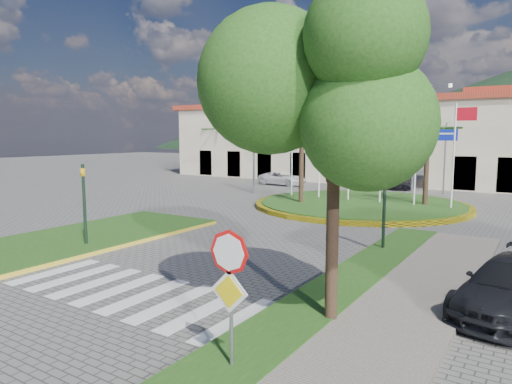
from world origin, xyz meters
The scene contains 18 objects.
verge_right centered at (4.80, 2.00, 0.09)m, with size 1.60×28.00×0.18m, color #1D4A15.
median_left centered at (-6.50, 6.00, 0.09)m, with size 5.00×14.00×0.18m, color #1D4A15.
crosswalk centered at (0.00, 4.00, 0.01)m, with size 8.00×3.00×0.01m, color silver.
roundabout_island centered at (0.00, 22.00, 0.17)m, with size 12.70×12.70×6.00m.
stop_sign centered at (4.90, 1.96, 1.79)m, with size 0.80×0.11×2.65m.
deciduous_tree centered at (5.50, 5.00, 5.18)m, with size 3.60×3.60×6.80m.
traffic_light_left centered at (-5.20, 6.50, 1.94)m, with size 0.15×0.18×3.20m.
traffic_light_right centered at (4.50, 12.00, 1.94)m, with size 0.15×0.18×3.20m.
direction_sign_west centered at (-2.00, 30.97, 3.53)m, with size 1.60×0.14×5.20m.
direction_sign_east centered at (3.00, 30.97, 3.53)m, with size 1.60×0.14×5.20m.
street_lamp_centre centered at (1.00, 30.00, 4.50)m, with size 4.80×0.16×8.00m.
street_lamp_west centered at (-9.00, 24.00, 4.50)m, with size 4.80×0.16×8.00m.
building_left centered at (-14.00, 38.00, 3.90)m, with size 23.32×9.54×8.05m.
hill_far_west centered at (-55.00, 140.00, 11.00)m, with size 140.00×140.00×22.00m, color black.
hill_near_back centered at (-10.00, 130.00, 8.00)m, with size 110.00×110.00×16.00m, color black.
white_van centered at (-9.93, 30.00, 0.59)m, with size 1.96×4.25×1.18m, color white.
car_dark_a centered at (-0.93, 31.63, 0.53)m, with size 1.25×3.10×1.06m, color black.
car_dark_b centered at (6.72, 35.28, 0.59)m, with size 1.25×3.59×1.18m, color black.
Camera 1 is at (9.46, -4.25, 4.25)m, focal length 32.00 mm.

